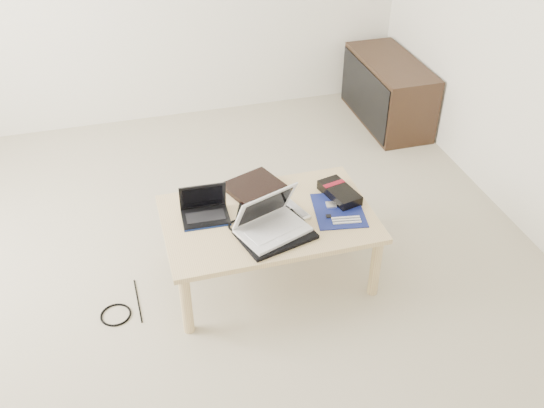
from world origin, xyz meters
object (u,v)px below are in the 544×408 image
object	(u,v)px
white_laptop	(270,222)
coffee_table	(268,224)
netbook	(205,210)
gpu_box	(339,193)
media_cabinet	(387,91)

from	to	relation	value
white_laptop	coffee_table	bearing A→B (deg)	79.09
netbook	gpu_box	size ratio (longest dim) A/B	0.90
coffee_table	media_cabinet	world-z (taller)	media_cabinet
coffee_table	gpu_box	bearing A→B (deg)	8.75
media_cabinet	gpu_box	xyz separation A→B (m)	(-0.95, -1.42, 0.18)
media_cabinet	netbook	size ratio (longest dim) A/B	3.58
coffee_table	netbook	xyz separation A→B (m)	(-0.32, 0.09, 0.09)
white_laptop	gpu_box	world-z (taller)	white_laptop
netbook	white_laptop	bearing A→B (deg)	-37.17
coffee_table	gpu_box	xyz separation A→B (m)	(0.42, 0.06, 0.08)
media_cabinet	coffee_table	bearing A→B (deg)	-132.76
coffee_table	netbook	world-z (taller)	netbook
gpu_box	netbook	bearing A→B (deg)	177.82
coffee_table	netbook	bearing A→B (deg)	163.73
coffee_table	media_cabinet	distance (m)	2.02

